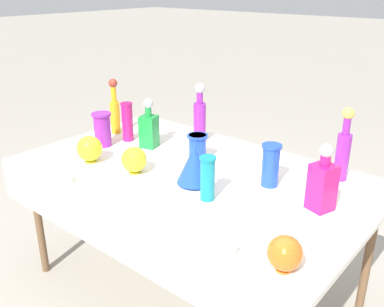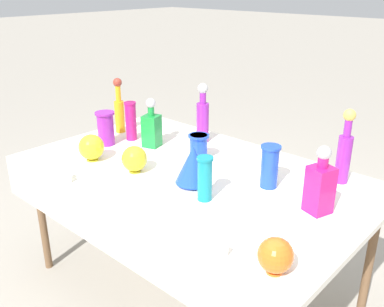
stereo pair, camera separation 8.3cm
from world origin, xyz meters
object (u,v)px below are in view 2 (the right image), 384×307
Objects in this scene: slender_vase_2 at (106,127)px; round_bowl_0 at (134,159)px; round_bowl_1 at (276,255)px; round_bowl_2 at (91,147)px; fluted_vase_0 at (193,165)px; slender_vase_0 at (131,120)px; slender_vase_3 at (270,165)px; square_decanter_1 at (320,185)px; tall_bottle_1 at (203,116)px; slender_vase_4 at (205,177)px; tall_bottle_2 at (344,151)px; tall_bottle_0 at (119,109)px; slender_vase_1 at (199,146)px; square_decanter_0 at (152,127)px.

round_bowl_0 is at bearing -19.06° from slender_vase_2.
round_bowl_2 is (-1.27, 0.16, 0.01)m from round_bowl_1.
round_bowl_0 is at bearing -162.72° from fluted_vase_0.
slender_vase_0 is 0.50m from round_bowl_0.
round_bowl_1 is (0.37, -0.54, -0.04)m from slender_vase_3.
square_decanter_1 reaches higher than round_bowl_1.
fluted_vase_0 is at bearing -3.85° from slender_vase_2.
tall_bottle_1 is at bearing 93.83° from round_bowl_0.
slender_vase_4 is at bearing -29.86° from fluted_vase_0.
round_bowl_0 is at bearing -38.43° from slender_vase_0.
tall_bottle_1 is 0.58m from slender_vase_2.
slender_vase_0 is 1.21× the size of fluted_vase_0.
round_bowl_0 is (-0.60, -0.32, -0.04)m from slender_vase_3.
tall_bottle_2 is at bearing 1.82° from tall_bottle_1.
slender_vase_4 is (-0.43, -0.24, -0.02)m from square_decanter_1.
round_bowl_0 is (-0.84, -0.61, -0.09)m from tall_bottle_2.
slender_vase_3 reaches higher than round_bowl_1.
round_bowl_0 is at bearing -32.49° from tall_bottle_0.
slender_vase_0 is at bearing -15.02° from tall_bottle_0.
tall_bottle_2 is at bearing 57.51° from slender_vase_4.
slender_vase_4 is at bearing -45.12° from slender_vase_1.
tall_bottle_2 reaches higher than round_bowl_2.
square_decanter_1 is at bearing 14.92° from round_bowl_2.
round_bowl_2 reaches higher than slender_vase_1.
round_bowl_1 is at bearing -21.15° from slender_vase_0.
slender_vase_0 is at bearing 158.85° from round_bowl_1.
tall_bottle_1 is 0.69m from round_bowl_2.
fluted_vase_0 is (-0.57, -0.16, -0.02)m from square_decanter_1.
tall_bottle_1 reaches higher than slender_vase_0.
slender_vase_3 is (1.16, -0.03, -0.04)m from tall_bottle_0.
fluted_vase_0 reaches higher than round_bowl_1.
fluted_vase_0 is (0.71, -0.21, -0.02)m from slender_vase_0.
tall_bottle_2 is (0.88, 0.03, 0.00)m from tall_bottle_1.
square_decanter_1 is 1.22m from round_bowl_2.
round_bowl_0 is (-0.32, -0.10, -0.03)m from fluted_vase_0.
tall_bottle_2 reaches higher than tall_bottle_1.
round_bowl_2 is (-0.75, -0.07, -0.03)m from slender_vase_4.
tall_bottle_2 is 2.51× the size of round_bowl_2.
square_decanter_0 is 0.38m from round_bowl_2.
slender_vase_1 is 0.46m from slender_vase_4.
tall_bottle_0 reaches higher than slender_vase_4.
tall_bottle_1 is 0.88m from tall_bottle_2.
round_bowl_1 is (0.09, -0.48, -0.06)m from square_decanter_1.
square_decanter_0 is 0.81m from slender_vase_3.
slender_vase_4 reaches higher than slender_vase_2.
tall_bottle_2 is 1.23× the size of square_decanter_1.
slender_vase_2 is 1.03× the size of fluted_vase_0.
tall_bottle_0 is at bearing 164.98° from slender_vase_0.
square_decanter_0 is at bearing 155.73° from round_bowl_1.
tall_bottle_1 is at bearing 161.05° from square_decanter_1.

